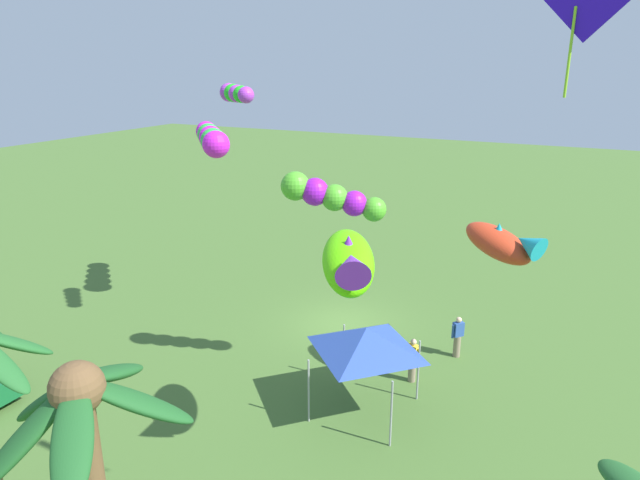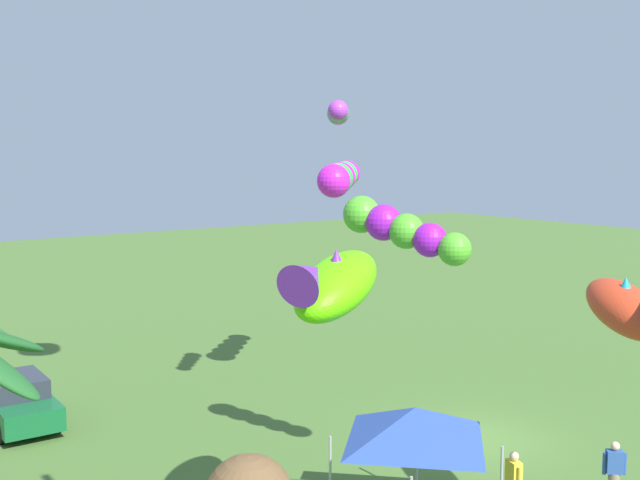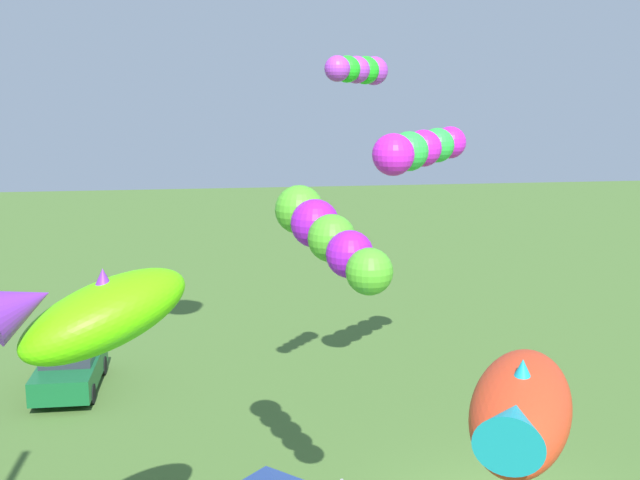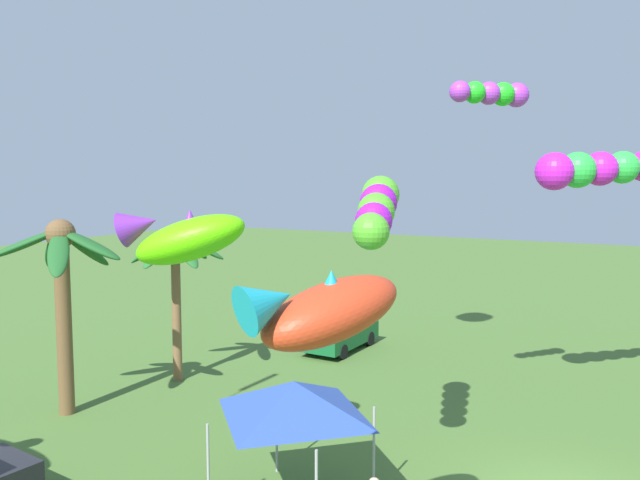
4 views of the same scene
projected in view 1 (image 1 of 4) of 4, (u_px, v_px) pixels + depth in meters
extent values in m
plane|color=#476B2D|center=(344.00, 324.00, 23.46)|extent=(120.00, 120.00, 0.00)
ellipsoid|color=#236028|center=(11.00, 342.00, 12.02)|extent=(1.17, 1.80, 1.27)
ellipsoid|color=#1E5623|center=(47.00, 401.00, 9.46)|extent=(1.87, 0.68, 1.46)
ellipsoid|color=#1E5623|center=(26.00, 437.00, 8.63)|extent=(1.37, 1.86, 1.54)
ellipsoid|color=#1E5623|center=(73.00, 441.00, 8.10)|extent=(1.84, 1.91, 1.02)
ellipsoid|color=#1E5623|center=(138.00, 402.00, 9.35)|extent=(1.73, 1.79, 1.38)
ellipsoid|color=#1E5623|center=(111.00, 373.00, 9.91)|extent=(1.14, 2.13, 1.07)
sphere|color=brown|center=(77.00, 388.00, 8.91)|extent=(0.88, 0.88, 0.88)
cylinder|color=black|center=(9.00, 387.00, 18.38)|extent=(0.60, 0.19, 0.60)
cylinder|color=gray|center=(412.00, 370.00, 19.17)|extent=(0.26, 0.26, 0.84)
cube|color=yellow|center=(413.00, 352.00, 18.96)|extent=(0.43, 0.34, 0.54)
sphere|color=beige|center=(414.00, 342.00, 18.85)|extent=(0.21, 0.21, 0.21)
cylinder|color=yellow|center=(419.00, 356.00, 18.82)|extent=(0.09, 0.09, 0.52)
cylinder|color=yellow|center=(407.00, 351.00, 19.13)|extent=(0.09, 0.09, 0.52)
cylinder|color=gray|center=(457.00, 346.00, 20.79)|extent=(0.26, 0.26, 0.84)
cube|color=#2D519E|center=(458.00, 329.00, 20.58)|extent=(0.42, 0.44, 0.54)
sphere|color=beige|center=(459.00, 320.00, 20.47)|extent=(0.21, 0.21, 0.21)
cylinder|color=#2D519E|center=(453.00, 331.00, 20.51)|extent=(0.09, 0.09, 0.52)
cylinder|color=#2D519E|center=(463.00, 329.00, 20.68)|extent=(0.09, 0.09, 0.52)
cylinder|color=#9E9EA3|center=(418.00, 370.00, 17.94)|extent=(0.06, 0.06, 2.10)
cylinder|color=#9E9EA3|center=(344.00, 353.00, 19.03)|extent=(0.06, 0.06, 2.10)
cylinder|color=#9E9EA3|center=(391.00, 414.00, 15.72)|extent=(0.06, 0.06, 2.10)
cylinder|color=#9E9EA3|center=(309.00, 391.00, 16.81)|extent=(0.06, 0.06, 2.10)
pyramid|color=#2D4CA8|center=(366.00, 339.00, 16.95)|extent=(2.86, 2.86, 0.75)
cylinder|color=#8AC825|center=(570.00, 53.00, 7.80)|extent=(0.04, 0.04, 1.21)
sphere|color=#50B72A|center=(295.00, 186.00, 17.45)|extent=(0.91, 0.91, 0.91)
sphere|color=#A219D1|center=(315.00, 192.00, 17.44)|extent=(0.88, 0.88, 0.88)
sphere|color=#50B72A|center=(335.00, 198.00, 17.42)|extent=(0.84, 0.84, 0.84)
sphere|color=#A219D1|center=(354.00, 204.00, 17.41)|extent=(0.80, 0.80, 0.80)
sphere|color=#50B72A|center=(374.00, 209.00, 17.39)|extent=(0.77, 0.77, 0.77)
sphere|color=#B338D7|center=(229.00, 92.00, 20.23)|extent=(0.66, 0.66, 0.66)
sphere|color=#22CD22|center=(233.00, 93.00, 19.84)|extent=(0.63, 0.63, 0.63)
sphere|color=#B338D7|center=(237.00, 94.00, 19.45)|extent=(0.61, 0.61, 0.61)
sphere|color=#22CD22|center=(241.00, 94.00, 19.05)|extent=(0.58, 0.58, 0.58)
sphere|color=#B338D7|center=(246.00, 95.00, 18.66)|extent=(0.55, 0.55, 0.55)
ellipsoid|color=red|center=(498.00, 243.00, 17.03)|extent=(2.73, 2.20, 1.38)
cone|color=#18A0B9|center=(529.00, 244.00, 16.14)|extent=(1.14, 1.08, 0.90)
cone|color=#18A0B9|center=(499.00, 231.00, 16.91)|extent=(0.63, 0.63, 0.48)
ellipsoid|color=#5BE60B|center=(348.00, 262.00, 13.69)|extent=(2.36, 2.97, 1.61)
cone|color=purple|center=(352.00, 265.00, 12.50)|extent=(1.18, 1.26, 1.00)
cone|color=purple|center=(348.00, 246.00, 13.56)|extent=(0.68, 0.68, 0.52)
sphere|color=#DD1FDC|center=(216.00, 144.00, 22.11)|extent=(1.09, 1.09, 1.09)
sphere|color=green|center=(213.00, 141.00, 22.79)|extent=(1.05, 1.05, 1.05)
sphere|color=#DD1FDC|center=(211.00, 138.00, 23.47)|extent=(1.00, 1.00, 1.00)
sphere|color=green|center=(209.00, 135.00, 24.15)|extent=(0.96, 0.96, 0.96)
sphere|color=#DD1FDC|center=(206.00, 132.00, 24.83)|extent=(0.92, 0.92, 0.92)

